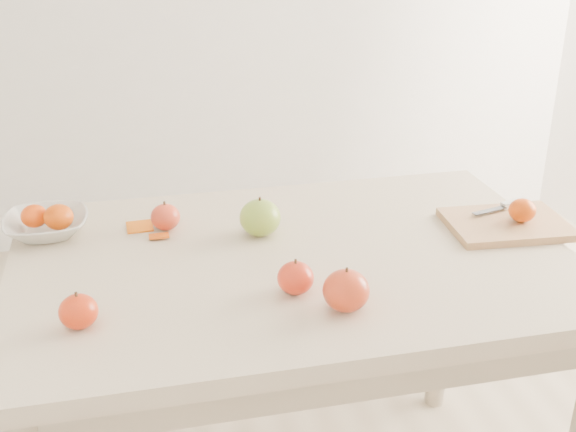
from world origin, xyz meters
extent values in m
cube|color=beige|center=(0.00, 0.00, 0.73)|extent=(1.20, 0.80, 0.04)
cylinder|color=#BCAA8E|center=(-0.54, 0.34, 0.35)|extent=(0.06, 0.06, 0.71)
cylinder|color=#BCAA8E|center=(0.54, 0.34, 0.35)|extent=(0.06, 0.06, 0.71)
cube|color=tan|center=(0.52, 0.02, 0.76)|extent=(0.29, 0.22, 0.02)
ellipsoid|color=#CE4F07|center=(0.55, 0.01, 0.80)|extent=(0.06, 0.06, 0.05)
imported|color=silver|center=(-0.52, 0.23, 0.77)|extent=(0.19, 0.19, 0.05)
ellipsoid|color=#E03E07|center=(-0.55, 0.24, 0.79)|extent=(0.06, 0.06, 0.05)
ellipsoid|color=#C85807|center=(-0.49, 0.21, 0.80)|extent=(0.07, 0.07, 0.06)
cube|color=orange|center=(-0.32, 0.21, 0.75)|extent=(0.06, 0.05, 0.01)
cube|color=#DF580F|center=(-0.28, 0.15, 0.75)|extent=(0.05, 0.04, 0.01)
cube|color=silver|center=(0.58, 0.10, 0.78)|extent=(0.08, 0.04, 0.01)
cube|color=#393C41|center=(0.50, 0.07, 0.78)|extent=(0.10, 0.04, 0.00)
ellipsoid|color=olive|center=(-0.05, 0.12, 0.79)|extent=(0.09, 0.09, 0.08)
ellipsoid|color=#8C1002|center=(0.04, -0.24, 0.79)|extent=(0.09, 0.09, 0.08)
ellipsoid|color=#A3030B|center=(-0.03, -0.16, 0.78)|extent=(0.07, 0.07, 0.06)
ellipsoid|color=maroon|center=(-0.26, 0.19, 0.78)|extent=(0.07, 0.07, 0.06)
ellipsoid|color=#A60907|center=(-0.44, -0.19, 0.78)|extent=(0.07, 0.07, 0.06)
camera|label=1|loc=(-0.32, -1.35, 1.46)|focal=45.00mm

